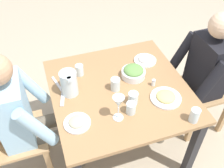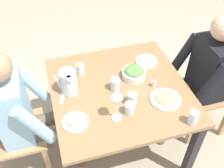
{
  "view_description": "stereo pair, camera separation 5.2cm",
  "coord_description": "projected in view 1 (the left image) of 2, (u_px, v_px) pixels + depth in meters",
  "views": [
    {
      "loc": [
        -1.28,
        0.49,
        2.05
      ],
      "look_at": [
        0.02,
        0.05,
        0.74
      ],
      "focal_mm": 41.65,
      "sensor_mm": 36.0,
      "label": 1
    },
    {
      "loc": [
        -1.29,
        0.44,
        2.05
      ],
      "look_at": [
        0.02,
        0.05,
        0.74
      ],
      "focal_mm": 41.65,
      "sensor_mm": 36.0,
      "label": 2
    }
  ],
  "objects": [
    {
      "name": "water_glass_by_pitcher",
      "position": [
        116.0,
        85.0,
        1.87
      ],
      "size": [
        0.07,
        0.07,
        0.1
      ],
      "primitive_type": "cylinder",
      "color": "silver",
      "rests_on": "dining_table"
    },
    {
      "name": "salt_shaker",
      "position": [
        154.0,
        83.0,
        1.92
      ],
      "size": [
        0.03,
        0.03,
        0.05
      ],
      "color": "white",
      "rests_on": "dining_table"
    },
    {
      "name": "dining_table",
      "position": [
        119.0,
        98.0,
        1.99
      ],
      "size": [
        0.99,
        0.99,
        0.71
      ],
      "color": "#997047",
      "rests_on": "ground_plane"
    },
    {
      "name": "plate_yoghurt",
      "position": [
        145.0,
        59.0,
        2.13
      ],
      "size": [
        0.18,
        0.18,
        0.05
      ],
      "color": "white",
      "rests_on": "dining_table"
    },
    {
      "name": "water_glass_far_right",
      "position": [
        131.0,
        108.0,
        1.72
      ],
      "size": [
        0.07,
        0.07,
        0.09
      ],
      "primitive_type": "cylinder",
      "color": "silver",
      "rests_on": "dining_table"
    },
    {
      "name": "chair_near",
      "position": [
        213.0,
        83.0,
        2.25
      ],
      "size": [
        0.4,
        0.4,
        0.89
      ],
      "color": "tan",
      "rests_on": "ground_plane"
    },
    {
      "name": "water_pitcher",
      "position": [
        69.0,
        83.0,
        1.81
      ],
      "size": [
        0.16,
        0.12,
        0.19
      ],
      "color": "silver",
      "rests_on": "dining_table"
    },
    {
      "name": "diner_near",
      "position": [
        197.0,
        75.0,
        2.1
      ],
      "size": [
        0.48,
        0.53,
        1.18
      ],
      "color": "black",
      "rests_on": "ground_plane"
    },
    {
      "name": "water_glass_near_right",
      "position": [
        80.0,
        70.0,
        2.0
      ],
      "size": [
        0.06,
        0.06,
        0.09
      ],
      "primitive_type": "cylinder",
      "color": "silver",
      "rests_on": "dining_table"
    },
    {
      "name": "chair_far",
      "position": [
        4.0,
        136.0,
        1.85
      ],
      "size": [
        0.4,
        0.4,
        0.89
      ],
      "color": "tan",
      "rests_on": "ground_plane"
    },
    {
      "name": "plate_fries",
      "position": [
        166.0,
        97.0,
        1.83
      ],
      "size": [
        0.22,
        0.22,
        0.05
      ],
      "color": "white",
      "rests_on": "dining_table"
    },
    {
      "name": "water_glass_near_left",
      "position": [
        133.0,
        98.0,
        1.78
      ],
      "size": [
        0.07,
        0.07,
        0.09
      ],
      "primitive_type": "cylinder",
      "color": "silver",
      "rests_on": "dining_table"
    },
    {
      "name": "diner_far",
      "position": [
        29.0,
        115.0,
        1.8
      ],
      "size": [
        0.48,
        0.53,
        1.18
      ],
      "color": "#9EC6E0",
      "rests_on": "ground_plane"
    },
    {
      "name": "fork_near",
      "position": [
        63.0,
        97.0,
        1.84
      ],
      "size": [
        0.17,
        0.07,
        0.01
      ],
      "primitive_type": "cube",
      "rotation": [
        0.0,
        0.0,
        -0.26
      ],
      "color": "silver",
      "rests_on": "dining_table"
    },
    {
      "name": "salad_bowl",
      "position": [
        133.0,
        72.0,
        1.98
      ],
      "size": [
        0.18,
        0.18,
        0.09
      ],
      "color": "white",
      "rests_on": "dining_table"
    },
    {
      "name": "knife_near",
      "position": [
        57.0,
        84.0,
        1.94
      ],
      "size": [
        0.18,
        0.06,
        0.01
      ],
      "primitive_type": "cube",
      "rotation": [
        0.0,
        0.0,
        0.24
      ],
      "color": "silver",
      "rests_on": "dining_table"
    },
    {
      "name": "ground_plane",
      "position": [
        118.0,
        143.0,
        2.4
      ],
      "size": [
        8.0,
        8.0,
        0.0
      ],
      "primitive_type": "plane",
      "color": "tan"
    },
    {
      "name": "wine_glass",
      "position": [
        118.0,
        103.0,
        1.61
      ],
      "size": [
        0.08,
        0.08,
        0.2
      ],
      "color": "silver",
      "rests_on": "dining_table"
    },
    {
      "name": "water_glass_center",
      "position": [
        195.0,
        115.0,
        1.66
      ],
      "size": [
        0.06,
        0.06,
        0.1
      ],
      "primitive_type": "cylinder",
      "color": "silver",
      "rests_on": "dining_table"
    },
    {
      "name": "plate_beans",
      "position": [
        77.0,
        122.0,
        1.67
      ],
      "size": [
        0.18,
        0.18,
        0.04
      ],
      "color": "white",
      "rests_on": "dining_table"
    }
  ]
}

